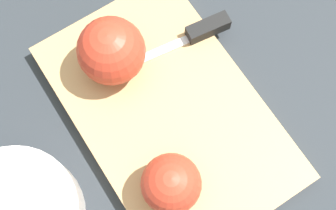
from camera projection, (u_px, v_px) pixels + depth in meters
The scene contains 5 objects.
ground_plane at pixel (168, 115), 0.61m from camera, with size 4.00×4.00×0.00m, color #282D33.
cutting_board at pixel (168, 113), 0.60m from camera, with size 0.35×0.23×0.02m.
apple_half_left at pixel (171, 184), 0.52m from camera, with size 0.07×0.07×0.07m.
apple_half_right at pixel (111, 51), 0.56m from camera, with size 0.08×0.08×0.08m.
knife at pixel (202, 31), 0.61m from camera, with size 0.04×0.14×0.02m.
Camera 1 is at (-0.15, 0.10, 0.58)m, focal length 50.00 mm.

